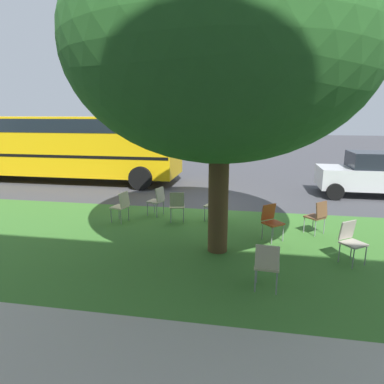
% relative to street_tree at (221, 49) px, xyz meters
% --- Properties ---
extents(ground, '(80.00, 80.00, 0.00)m').
position_rel_street_tree_xyz_m(ground, '(0.59, -3.45, -4.27)').
color(ground, '#424247').
extents(grass_verge, '(48.00, 6.00, 0.01)m').
position_rel_street_tree_xyz_m(grass_verge, '(0.59, -0.25, -4.27)').
color(grass_verge, '#3D752D').
rests_on(grass_verge, ground).
extents(street_tree, '(6.12, 6.12, 6.54)m').
position_rel_street_tree_xyz_m(street_tree, '(0.00, 0.00, 0.00)').
color(street_tree, brown).
rests_on(street_tree, ground).
extents(chair_0, '(0.59, 0.59, 0.88)m').
position_rel_street_tree_xyz_m(chair_0, '(-2.39, -1.49, -3.75)').
color(chair_0, brown).
rests_on(chair_0, ground).
extents(chair_1, '(0.53, 0.52, 0.88)m').
position_rel_street_tree_xyz_m(chair_1, '(2.06, -2.33, -3.75)').
color(chair_1, '#ADA393').
rests_on(chair_1, ground).
extents(chair_2, '(0.58, 0.59, 0.88)m').
position_rel_street_tree_xyz_m(chair_2, '(-1.21, -0.89, -3.75)').
color(chair_2, '#C64C1E').
rests_on(chair_2, ground).
extents(chair_3, '(0.45, 0.46, 0.88)m').
position_rel_street_tree_xyz_m(chair_3, '(-1.01, 1.62, -3.75)').
color(chair_3, beige).
rests_on(chair_3, ground).
extents(chair_4, '(0.52, 0.51, 0.88)m').
position_rel_street_tree_xyz_m(chair_4, '(2.88, -1.54, -3.75)').
color(chair_4, beige).
rests_on(chair_4, ground).
extents(chair_5, '(0.52, 0.53, 0.88)m').
position_rel_street_tree_xyz_m(chair_5, '(0.33, -2.22, -3.75)').
color(chair_5, beige).
rests_on(chair_5, ground).
extents(chair_6, '(0.49, 0.50, 0.88)m').
position_rel_street_tree_xyz_m(chair_6, '(1.34, -1.85, -3.75)').
color(chair_6, beige).
rests_on(chair_6, ground).
extents(chair_7, '(0.58, 0.58, 0.88)m').
position_rel_street_tree_xyz_m(chair_7, '(-2.75, 0.15, -3.75)').
color(chair_7, '#ADA393').
rests_on(chair_7, ground).
extents(parked_car, '(3.70, 1.92, 1.65)m').
position_rel_street_tree_xyz_m(parked_car, '(-5.12, -6.11, -3.44)').
color(parked_car, silver).
rests_on(parked_car, ground).
extents(school_bus, '(10.40, 2.80, 2.88)m').
position_rel_street_tree_xyz_m(school_bus, '(7.67, -6.84, -2.51)').
color(school_bus, yellow).
rests_on(school_bus, ground).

